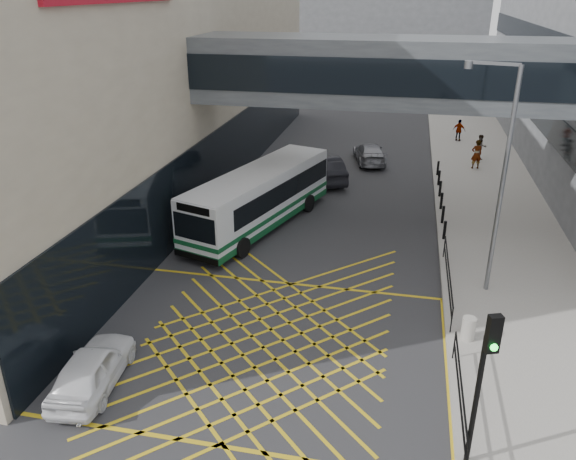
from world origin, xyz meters
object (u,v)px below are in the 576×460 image
Objects in this scene: traffic_light at (484,371)px; pedestrian_b at (480,147)px; pedestrian_c at (459,130)px; bus at (261,196)px; car_dark at (325,168)px; street_lamp at (499,169)px; litter_bin at (468,328)px; pedestrian_a at (476,154)px; car_white at (92,368)px; car_silver at (370,153)px.

traffic_light reaches higher than pedestrian_b.
bus is at bearing 82.79° from pedestrian_c.
car_dark is 0.59× the size of street_lamp.
car_dark is at bearing 87.43° from traffic_light.
bus is 12.63m from litter_bin.
pedestrian_a is (1.20, 16.50, -3.96)m from street_lamp.
pedestrian_a is at bearing 99.95° from street_lamp.
car_dark reaches higher than car_white.
car_dark is (2.03, 7.79, -0.76)m from bus.
litter_bin is (4.91, -20.71, -0.13)m from car_silver.
street_lamp is at bearing -111.48° from pedestrian_b.
pedestrian_a reaches higher than pedestrian_b.
pedestrian_b is at bearing -171.23° from car_dark.
car_silver is 5.52× the size of litter_bin.
car_white is at bearing 154.61° from traffic_light.
pedestrian_a is at bearing -179.97° from car_dark.
bus is at bearing 102.35° from traffic_light.
bus is 13.25m from car_white.
car_dark is at bearing 48.48° from car_silver.
traffic_light is (10.79, -0.98, 2.37)m from car_white.
car_white is 28.21m from pedestrian_a.
street_lamp reaches higher than pedestrian_b.
bus reaches higher than car_white.
pedestrian_c reaches higher than car_white.
pedestrian_b is (13.65, 27.06, 0.36)m from car_white.
street_lamp is at bearing -7.21° from bus.
litter_bin is at bearing 68.85° from pedestrian_a.
car_silver is at bearing 69.09° from pedestrian_c.
litter_bin is (0.40, 5.67, -2.47)m from traffic_light.
street_lamp is 24.01m from pedestrian_c.
car_white is at bearing 46.62° from pedestrian_a.
pedestrian_c is (1.77, 33.07, -2.05)m from traffic_light.
pedestrian_c is at bearing -100.51° from pedestrian_a.
street_lamp is 5.91m from litter_bin.
traffic_light is 5.46× the size of litter_bin.
car_white is 0.82× the size of car_dark.
traffic_light is (4.51, -26.38, 2.34)m from car_silver.
traffic_light is 26.10m from pedestrian_a.
bus is 13.11× the size of litter_bin.
car_silver reaches higher than litter_bin.
car_silver is at bearing -19.30° from pedestrian_a.
car_silver is 9.19m from pedestrian_c.
pedestrian_a is at bearing 117.28° from pedestrian_c.
pedestrian_b is at bearing 179.47° from car_silver.
pedestrian_c is (0.57, 23.66, -4.08)m from street_lamp.
pedestrian_a is 7.18m from pedestrian_c.
bus is 2.09× the size of car_dark.
traffic_light is at bearing -112.21° from pedestrian_b.
litter_bin is (11.19, 4.68, -0.10)m from car_white.
street_lamp is 5.25× the size of pedestrian_c.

